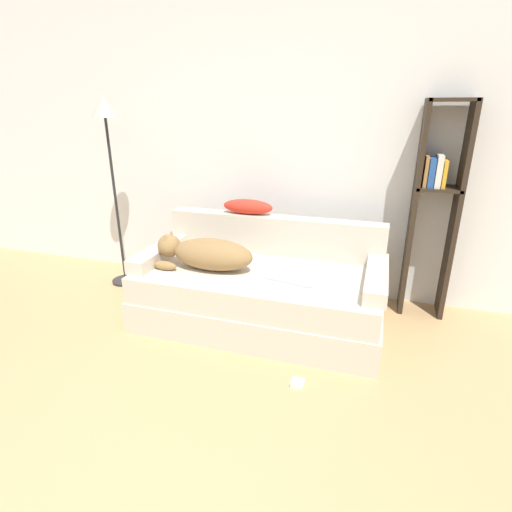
{
  "coord_description": "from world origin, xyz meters",
  "views": [
    {
      "loc": [
        0.96,
        -0.61,
        1.62
      ],
      "look_at": [
        0.14,
        1.99,
        0.6
      ],
      "focal_mm": 28.0,
      "sensor_mm": 36.0,
      "label": 1
    }
  ],
  "objects": [
    {
      "name": "couch_arm_right",
      "position": [
        0.99,
        2.08,
        0.5
      ],
      "size": [
        0.15,
        0.76,
        0.1
      ],
      "color": "beige",
      "rests_on": "couch"
    },
    {
      "name": "couch_arm_left",
      "position": [
        -0.72,
        2.08,
        0.5
      ],
      "size": [
        0.15,
        0.76,
        0.1
      ],
      "color": "beige",
      "rests_on": "couch"
    },
    {
      "name": "throw_pillow",
      "position": [
        -0.1,
        2.5,
        0.83
      ],
      "size": [
        0.43,
        0.14,
        0.12
      ],
      "color": "red",
      "rests_on": "couch_backrest"
    },
    {
      "name": "couch_backrest",
      "position": [
        0.14,
        2.49,
        0.61
      ],
      "size": [
        1.82,
        0.15,
        0.32
      ],
      "color": "beige",
      "rests_on": "couch"
    },
    {
      "name": "wall_back",
      "position": [
        0.0,
        2.86,
        1.35
      ],
      "size": [
        7.62,
        0.06,
        2.7
      ],
      "color": "white",
      "rests_on": "ground_plane"
    },
    {
      "name": "bookshelf",
      "position": [
        1.36,
        2.68,
        0.94
      ],
      "size": [
        0.34,
        0.26,
        1.68
      ],
      "color": "#2D2319",
      "rests_on": "ground_plane"
    },
    {
      "name": "couch",
      "position": [
        0.14,
        2.08,
        0.22
      ],
      "size": [
        1.86,
        0.95,
        0.45
      ],
      "color": "beige",
      "rests_on": "ground_plane"
    },
    {
      "name": "laptop",
      "position": [
        0.42,
        2.01,
        0.46
      ],
      "size": [
        0.39,
        0.3,
        0.02
      ],
      "rotation": [
        0.0,
        0.0,
        -0.18
      ],
      "color": "#B7B7BC",
      "rests_on": "couch"
    },
    {
      "name": "power_adapter",
      "position": [
        0.59,
        1.41,
        0.02
      ],
      "size": [
        0.08,
        0.08,
        0.03
      ],
      "color": "white",
      "rests_on": "ground_plane"
    },
    {
      "name": "floor_lamp",
      "position": [
        -1.35,
        2.43,
        1.34
      ],
      "size": [
        0.25,
        0.25,
        1.71
      ],
      "color": "#232326",
      "rests_on": "ground_plane"
    },
    {
      "name": "dog",
      "position": [
        -0.27,
        2.0,
        0.57
      ],
      "size": [
        0.78,
        0.31,
        0.26
      ],
      "color": "olive",
      "rests_on": "couch"
    }
  ]
}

